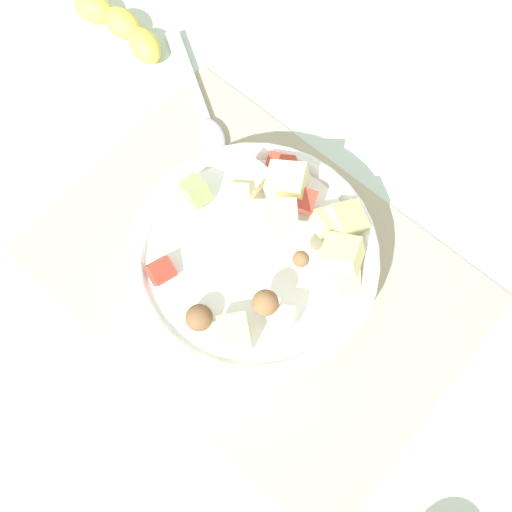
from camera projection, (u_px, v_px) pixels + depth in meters
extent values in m
plane|color=silver|center=(257.00, 275.00, 0.64)|extent=(2.40, 2.40, 0.00)
cube|color=tan|center=(257.00, 275.00, 0.64)|extent=(0.48, 0.34, 0.01)
cylinder|color=white|center=(256.00, 261.00, 0.61)|extent=(0.24, 0.24, 0.06)
torus|color=white|center=(256.00, 253.00, 0.58)|extent=(0.26, 0.26, 0.02)
sphere|color=brown|center=(265.00, 303.00, 0.53)|extent=(0.04, 0.04, 0.04)
sphere|color=brown|center=(196.00, 315.00, 0.55)|extent=(0.04, 0.04, 0.04)
cube|color=#93C160|center=(196.00, 191.00, 0.59)|extent=(0.03, 0.03, 0.03)
cube|color=#BC3828|center=(307.00, 203.00, 0.57)|extent=(0.03, 0.03, 0.02)
cube|color=beige|center=(234.00, 334.00, 0.54)|extent=(0.05, 0.05, 0.03)
cube|color=#E5D684|center=(342.00, 255.00, 0.56)|extent=(0.05, 0.04, 0.04)
cube|color=#BC3828|center=(161.00, 271.00, 0.57)|extent=(0.03, 0.03, 0.03)
sphere|color=brown|center=(301.00, 259.00, 0.54)|extent=(0.02, 0.02, 0.02)
cube|color=beige|center=(237.00, 197.00, 0.56)|extent=(0.03, 0.03, 0.02)
cube|color=beige|center=(249.00, 178.00, 0.58)|extent=(0.03, 0.04, 0.03)
cube|color=#E5D684|center=(343.00, 222.00, 0.58)|extent=(0.05, 0.06, 0.05)
cube|color=beige|center=(287.00, 183.00, 0.57)|extent=(0.06, 0.05, 0.04)
cube|color=beige|center=(325.00, 222.00, 0.57)|extent=(0.03, 0.03, 0.03)
cube|color=beige|center=(283.00, 317.00, 0.54)|extent=(0.03, 0.03, 0.02)
cube|color=beige|center=(278.00, 214.00, 0.54)|extent=(0.04, 0.04, 0.03)
cube|color=#E5D684|center=(346.00, 282.00, 0.57)|extent=(0.04, 0.04, 0.03)
cube|color=#BC3828|center=(280.00, 170.00, 0.61)|extent=(0.04, 0.04, 0.03)
ellipsoid|color=#B7B7BC|center=(210.00, 138.00, 0.68)|extent=(0.07, 0.06, 0.01)
cube|color=#B7B7BC|center=(188.00, 78.00, 0.71)|extent=(0.14, 0.09, 0.01)
ellipsoid|color=yellow|center=(145.00, 46.00, 0.72)|extent=(0.06, 0.05, 0.04)
ellipsoid|color=yellow|center=(122.00, 24.00, 0.73)|extent=(0.06, 0.04, 0.04)
ellipsoid|color=yellow|center=(94.00, 9.00, 0.73)|extent=(0.06, 0.05, 0.04)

